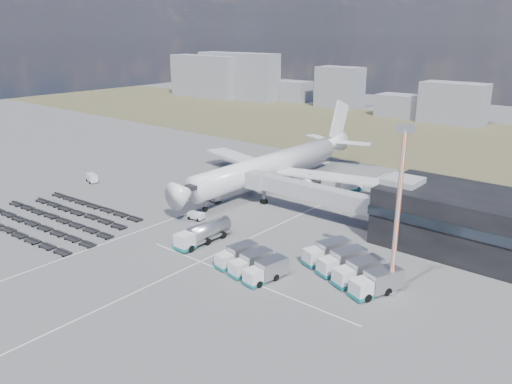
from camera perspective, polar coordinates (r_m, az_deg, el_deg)
The scene contains 16 objects.
ground at distance 97.27m, azimuth -9.59°, elevation -3.62°, with size 420.00×420.00×0.00m, color #565659.
grass_strip at distance 185.38m, azimuth 17.09°, elevation 6.18°, with size 420.00×90.00×0.01m, color brown.
lane_markings at distance 92.51m, azimuth -4.19°, elevation -4.56°, with size 47.12×110.00×0.01m.
terminal at distance 90.16m, azimuth 23.49°, elevation -3.11°, with size 30.40×16.40×11.00m.
jet_bridge at distance 99.84m, azimuth 5.24°, elevation 0.21°, with size 30.30×3.80×7.05m.
airliner at distance 118.03m, azimuth 2.20°, elevation 3.19°, with size 51.59×64.53×17.62m.
skyline at distance 239.53m, azimuth 9.78°, elevation 11.49°, with size 303.44×27.12×24.24m.
fuel_tanker at distance 87.51m, azimuth -6.07°, elevation -4.68°, with size 3.08×11.35×3.65m.
pushback_tug at distance 98.60m, azimuth -6.85°, elevation -2.76°, with size 3.06×1.72×1.40m, color silver.
utility_van at distance 128.08m, azimuth -18.24°, elevation 1.50°, with size 3.87×1.75×2.10m, color silver.
catering_truck at distance 116.77m, azimuth 10.59°, elevation 0.77°, with size 4.51×6.72×2.86m.
service_trucks_near at distance 76.99m, azimuth -0.61°, elevation -8.09°, with size 10.47×8.61×2.86m.
service_trucks_far at distance 76.82m, azimuth 10.68°, elevation -8.35°, with size 16.18×12.57×3.17m.
uld_row at distance 111.21m, azimuth -6.22°, elevation -0.15°, with size 12.06×2.87×1.66m.
baggage_dollies at distance 105.24m, azimuth -21.95°, elevation -2.82°, with size 34.32×21.48×0.76m.
floodlight_mast at distance 69.70m, azimuth 15.89°, elevation -2.27°, with size 2.30×1.86×24.11m.
Camera 1 is at (69.44, -58.20, 35.39)m, focal length 35.00 mm.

